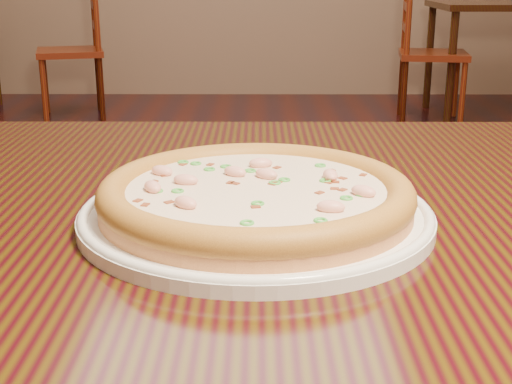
{
  "coord_description": "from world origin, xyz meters",
  "views": [
    {
      "loc": [
        0.14,
        -1.13,
        0.98
      ],
      "look_at": [
        0.14,
        -0.51,
        0.78
      ],
      "focal_mm": 50.0,
      "sensor_mm": 36.0,
      "label": 1
    }
  ],
  "objects_px": {
    "chair_b": "(78,51)",
    "chair_c": "(424,53)",
    "bg_table_right": "(512,17)",
    "hero_table": "(371,295)",
    "plate": "(256,214)",
    "pizza": "(256,195)"
  },
  "relations": [
    {
      "from": "hero_table",
      "to": "chair_b",
      "type": "relative_size",
      "value": 1.26
    },
    {
      "from": "bg_table_right",
      "to": "chair_b",
      "type": "height_order",
      "value": "chair_b"
    },
    {
      "from": "pizza",
      "to": "chair_c",
      "type": "height_order",
      "value": "chair_c"
    },
    {
      "from": "chair_c",
      "to": "hero_table",
      "type": "bearing_deg",
      "value": -103.46
    },
    {
      "from": "hero_table",
      "to": "chair_c",
      "type": "distance_m",
      "value": 4.07
    },
    {
      "from": "pizza",
      "to": "chair_c",
      "type": "distance_m",
      "value": 4.16
    },
    {
      "from": "pizza",
      "to": "chair_c",
      "type": "relative_size",
      "value": 0.31
    },
    {
      "from": "hero_table",
      "to": "pizza",
      "type": "relative_size",
      "value": 4.1
    },
    {
      "from": "plate",
      "to": "chair_c",
      "type": "distance_m",
      "value": 4.16
    },
    {
      "from": "hero_table",
      "to": "plate",
      "type": "distance_m",
      "value": 0.17
    },
    {
      "from": "pizza",
      "to": "chair_b",
      "type": "height_order",
      "value": "chair_b"
    },
    {
      "from": "plate",
      "to": "pizza",
      "type": "height_order",
      "value": "pizza"
    },
    {
      "from": "plate",
      "to": "pizza",
      "type": "distance_m",
      "value": 0.02
    },
    {
      "from": "plate",
      "to": "chair_b",
      "type": "relative_size",
      "value": 0.35
    },
    {
      "from": "bg_table_right",
      "to": "chair_c",
      "type": "height_order",
      "value": "chair_c"
    },
    {
      "from": "plate",
      "to": "chair_c",
      "type": "xyz_separation_m",
      "value": [
        1.07,
        4.01,
        -0.32
      ]
    },
    {
      "from": "chair_b",
      "to": "chair_c",
      "type": "bearing_deg",
      "value": -3.63
    },
    {
      "from": "pizza",
      "to": "bg_table_right",
      "type": "height_order",
      "value": "pizza"
    },
    {
      "from": "plate",
      "to": "pizza",
      "type": "xyz_separation_m",
      "value": [
        -0.0,
        0.0,
        0.02
      ]
    },
    {
      "from": "pizza",
      "to": "chair_c",
      "type": "xyz_separation_m",
      "value": [
        1.07,
        4.01,
        -0.34
      ]
    },
    {
      "from": "hero_table",
      "to": "chair_c",
      "type": "xyz_separation_m",
      "value": [
        0.95,
        3.96,
        -0.21
      ]
    },
    {
      "from": "bg_table_right",
      "to": "chair_b",
      "type": "distance_m",
      "value": 2.86
    }
  ]
}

